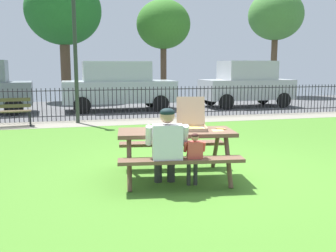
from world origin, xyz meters
The scene contains 16 objects.
ground centered at (0.00, 1.40, -0.01)m, with size 28.00×10.81×0.02m, color #498029.
cobblestone_walkway centered at (0.00, 6.11, 0.00)m, with size 28.00×1.40×0.01m, color gray.
street_asphalt centered at (0.00, 10.42, -0.01)m, with size 28.00×7.22×0.01m, color #515154.
picnic_table_foreground centered at (-0.60, -0.21, 0.60)m, with size 1.99×1.72×0.79m.
pizza_box_open centered at (-0.32, -0.13, 0.86)m, with size 0.57×0.63×0.50m.
pizza_slice_on_table centered at (0.06, -0.33, 0.78)m, with size 0.27×0.27×0.02m.
adult_at_table centered at (-0.87, -0.68, 0.66)m, with size 0.63×0.63×1.19m.
child_at_table centered at (-0.48, -0.77, 0.50)m, with size 0.33×0.32×0.83m.
iron_fence_streetside centered at (0.00, 6.81, 0.54)m, with size 23.42×0.03×1.07m.
park_bench_left centered at (-4.14, 5.97, 0.42)m, with size 1.63×0.60×0.85m.
lamp_post_walkway centered at (-1.99, 6.25, 2.45)m, with size 0.28×0.28×4.01m.
parked_car_left centered at (-0.33, 9.37, 1.01)m, with size 4.41×1.93×1.94m.
parked_car_center centered at (5.26, 9.37, 1.01)m, with size 3.95×1.93×1.98m.
far_tree_midleft centered at (-2.38, 14.71, 4.49)m, with size 3.82×3.82×6.26m.
far_tree_center centered at (2.83, 14.71, 3.96)m, with size 2.92×2.92×5.31m.
far_tree_midright centered at (9.57, 14.71, 4.64)m, with size 3.18×3.18×6.12m.
Camera 1 is at (-2.17, -5.86, 1.77)m, focal length 40.65 mm.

